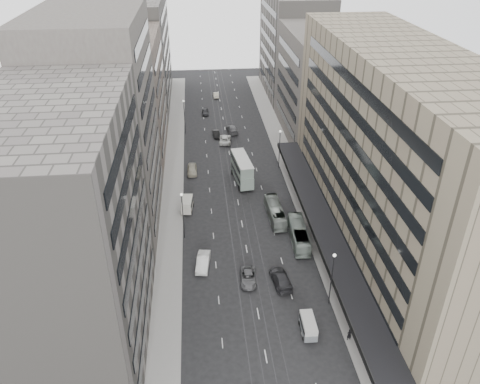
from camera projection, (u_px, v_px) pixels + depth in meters
name	position (u px, v px, depth m)	size (l,w,h in m)	color
ground	(253.00, 283.00, 66.49)	(220.00, 220.00, 0.00)	black
sidewalk_right	(287.00, 161.00, 99.67)	(4.00, 125.00, 0.15)	gray
sidewalk_left	(174.00, 166.00, 97.66)	(4.00, 125.00, 0.15)	gray
department_store	(394.00, 157.00, 67.61)	(19.20, 60.00, 30.00)	#7F745D
building_right_mid	(319.00, 85.00, 106.90)	(15.00, 28.00, 24.00)	#4F4945
building_right_far	(294.00, 45.00, 131.66)	(15.00, 32.00, 28.00)	slate
building_left_a	(65.00, 239.00, 50.24)	(15.00, 28.00, 30.00)	slate
building_left_b	(102.00, 126.00, 72.42)	(15.00, 26.00, 34.00)	#4F4945
building_left_c	(125.00, 97.00, 97.89)	(15.00, 28.00, 25.00)	#726459
building_left_d	(139.00, 51.00, 125.47)	(15.00, 38.00, 28.00)	slate
lamp_right_near	(332.00, 273.00, 60.38)	(0.44, 0.44, 8.32)	#262628
lamp_right_far	(280.00, 145.00, 94.74)	(0.44, 0.44, 8.32)	#262628
lamp_left_near	(183.00, 210.00, 73.36)	(0.44, 0.44, 8.32)	#262628
lamp_left_far	(184.00, 113.00, 110.29)	(0.44, 0.44, 8.32)	#262628
bus_near	(299.00, 234.00, 74.42)	(2.32, 9.91, 2.76)	gray
bus_far	(275.00, 212.00, 80.09)	(2.24, 9.58, 2.67)	gray
double_decker	(242.00, 169.00, 90.82)	(3.79, 9.58, 5.10)	gray
vw_microbus	(308.00, 326.00, 57.97)	(1.85, 3.91, 2.09)	slate
panel_van	(187.00, 204.00, 82.29)	(2.22, 3.97, 2.39)	beige
sedan_1	(203.00, 262.00, 69.25)	(1.77, 5.08, 1.67)	white
sedan_2	(248.00, 277.00, 66.49)	(2.21, 4.79, 1.33)	#5A5A5C
sedan_3	(281.00, 279.00, 66.01)	(2.31, 5.67, 1.65)	#28282B
sedan_4	(192.00, 169.00, 94.79)	(1.96, 4.86, 1.66)	#A9A38C
sedan_5	(216.00, 134.00, 110.87)	(1.43, 4.11, 1.36)	black
sedan_6	(225.00, 139.00, 107.93)	(2.59, 5.62, 1.56)	silver
sedan_7	(232.00, 129.00, 113.00)	(2.26, 5.56, 1.61)	#4E4E51
sedan_8	(205.00, 112.00, 123.47)	(1.70, 4.22, 1.44)	#232326
sedan_9	(216.00, 95.00, 135.46)	(1.49, 4.28, 1.41)	beige
pedestrian	(349.00, 334.00, 56.92)	(0.63, 0.41, 1.73)	black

